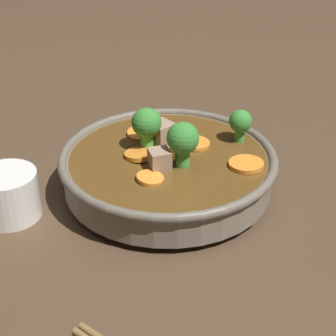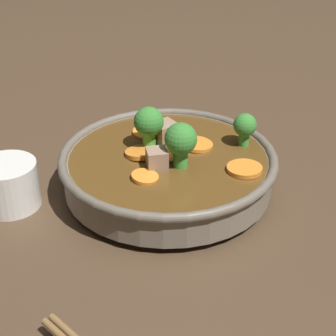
{
  "view_description": "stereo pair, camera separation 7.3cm",
  "coord_description": "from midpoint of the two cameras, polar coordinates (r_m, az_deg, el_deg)",
  "views": [
    {
      "loc": [
        -0.31,
        0.55,
        0.41
      ],
      "look_at": [
        0.0,
        0.0,
        0.04
      ],
      "focal_mm": 60.0,
      "sensor_mm": 36.0,
      "label": 1
    },
    {
      "loc": [
        -0.37,
        0.51,
        0.41
      ],
      "look_at": [
        0.0,
        0.0,
        0.04
      ],
      "focal_mm": 60.0,
      "sensor_mm": 36.0,
      "label": 2
    }
  ],
  "objects": [
    {
      "name": "stirfry_bowl",
      "position": [
        0.73,
        2.91,
        0.1
      ],
      "size": [
        0.28,
        0.28,
        0.11
      ],
      "color": "slate",
      "rests_on": "ground_plane"
    },
    {
      "name": "tea_cup",
      "position": [
        0.72,
        -13.15,
        -1.72
      ],
      "size": [
        0.08,
        0.08,
        0.06
      ],
      "color": "white",
      "rests_on": "ground_plane"
    },
    {
      "name": "ground_plane",
      "position": [
        0.75,
        2.79,
        -2.4
      ],
      "size": [
        3.0,
        3.0,
        0.0
      ],
      "primitive_type": "plane",
      "color": "#4C3826"
    }
  ]
}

